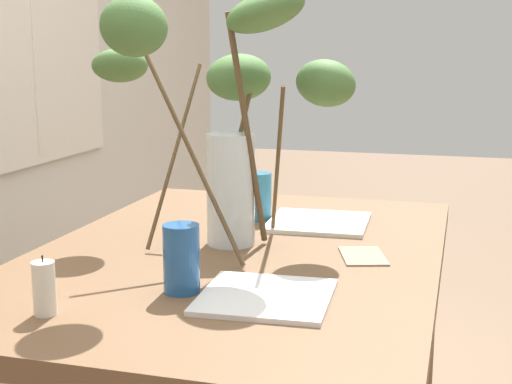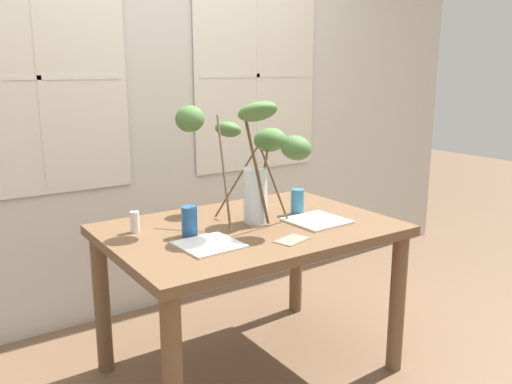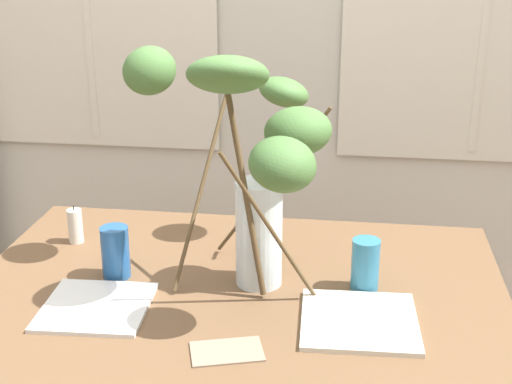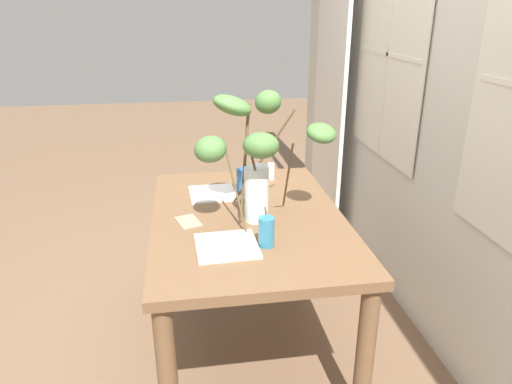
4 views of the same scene
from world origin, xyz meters
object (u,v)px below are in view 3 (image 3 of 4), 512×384
(drinking_glass_blue_left, at_px, (115,252))
(plate_square_right, at_px, (359,321))
(drinking_glass_blue_right, at_px, (365,265))
(dining_table, at_px, (236,326))
(vase_with_branches, at_px, (251,148))
(plate_square_left, at_px, (96,307))
(pillar_candle, at_px, (75,226))

(drinking_glass_blue_left, bearing_deg, plate_square_right, -13.62)
(drinking_glass_blue_right, bearing_deg, drinking_glass_blue_left, -178.20)
(drinking_glass_blue_left, bearing_deg, dining_table, -2.99)
(drinking_glass_blue_right, bearing_deg, plate_square_right, -93.68)
(vase_with_branches, xyz_separation_m, plate_square_right, (0.27, -0.16, -0.35))
(dining_table, bearing_deg, drinking_glass_blue_right, 6.47)
(plate_square_right, bearing_deg, dining_table, 156.49)
(drinking_glass_blue_left, relative_size, plate_square_left, 0.55)
(vase_with_branches, xyz_separation_m, drinking_glass_blue_right, (0.28, 0.01, -0.29))
(vase_with_branches, relative_size, drinking_glass_blue_right, 5.23)
(dining_table, height_order, drinking_glass_blue_right, drinking_glass_blue_right)
(dining_table, xyz_separation_m, drinking_glass_blue_right, (0.32, 0.04, 0.18))
(dining_table, xyz_separation_m, vase_with_branches, (0.04, 0.03, 0.47))
(dining_table, relative_size, vase_with_branches, 1.96)
(vase_with_branches, bearing_deg, drinking_glass_blue_right, 1.30)
(drinking_glass_blue_left, xyz_separation_m, pillar_candle, (-0.18, 0.19, -0.02))
(vase_with_branches, relative_size, plate_square_right, 2.62)
(pillar_candle, bearing_deg, drinking_glass_blue_right, -11.84)
(dining_table, distance_m, drinking_glass_blue_right, 0.37)
(vase_with_branches, height_order, plate_square_right, vase_with_branches)
(vase_with_branches, height_order, pillar_candle, vase_with_branches)
(dining_table, height_order, drinking_glass_blue_left, drinking_glass_blue_left)
(vase_with_branches, distance_m, plate_square_right, 0.47)
(drinking_glass_blue_left, xyz_separation_m, plate_square_left, (0.00, -0.17, -0.06))
(drinking_glass_blue_left, relative_size, plate_square_right, 0.52)
(drinking_glass_blue_right, height_order, plate_square_left, drinking_glass_blue_right)
(plate_square_left, bearing_deg, vase_with_branches, 27.91)
(vase_with_branches, xyz_separation_m, plate_square_left, (-0.34, -0.18, -0.35))
(plate_square_right, height_order, pillar_candle, pillar_candle)
(drinking_glass_blue_right, distance_m, plate_square_right, 0.18)
(vase_with_branches, height_order, drinking_glass_blue_right, vase_with_branches)
(drinking_glass_blue_right, height_order, plate_square_right, drinking_glass_blue_right)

